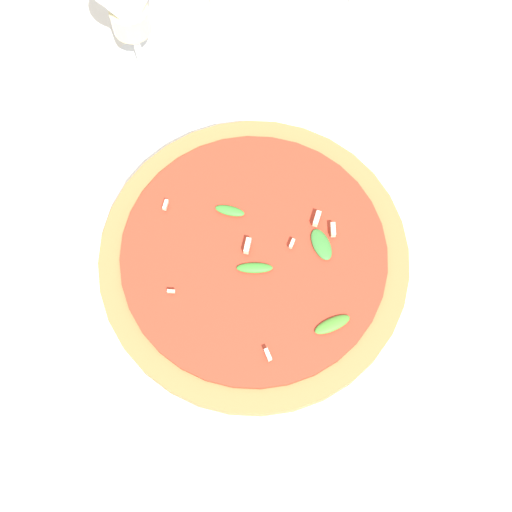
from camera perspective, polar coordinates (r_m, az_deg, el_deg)
ground_plane at (r=0.72m, az=-0.23°, el=0.53°), size 6.00×6.00×0.00m
pizza_arugula_main at (r=0.70m, az=0.01°, el=-0.38°), size 0.32×0.32×0.05m
wine_glass at (r=0.76m, az=-10.19°, el=18.87°), size 0.08×0.08×0.15m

